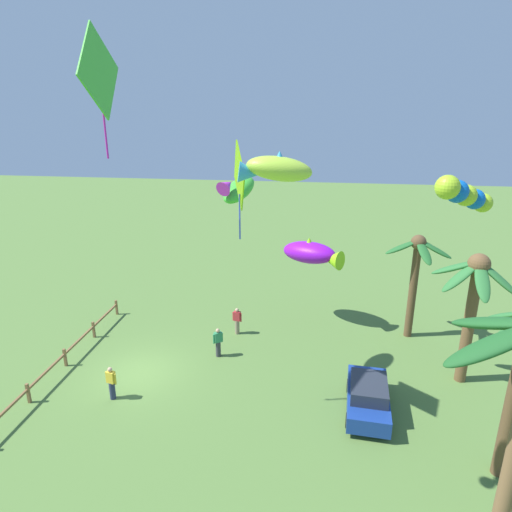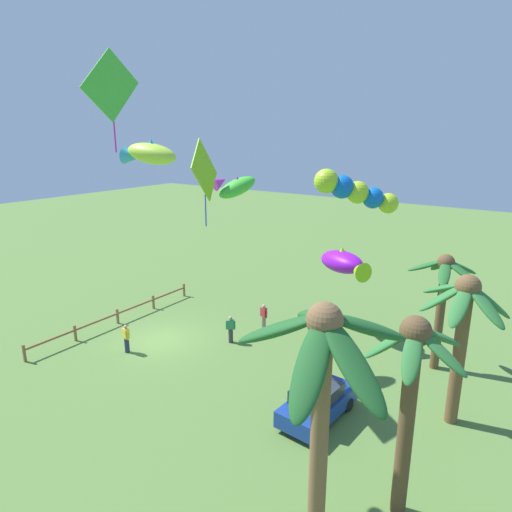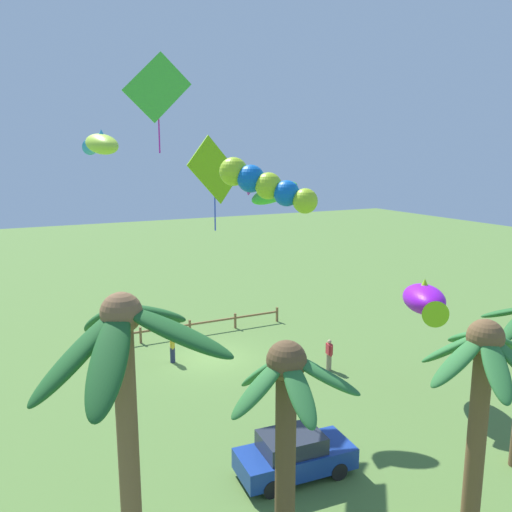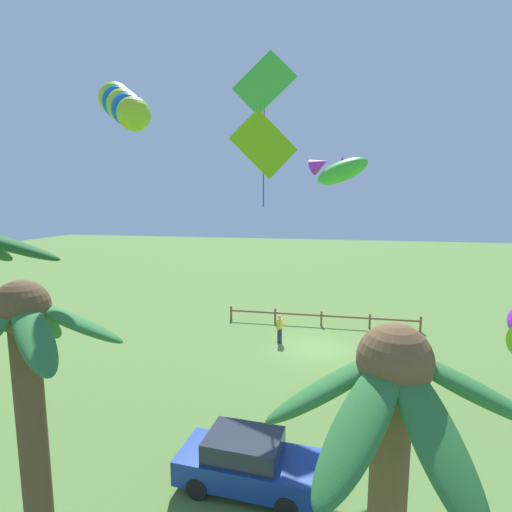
% 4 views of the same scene
% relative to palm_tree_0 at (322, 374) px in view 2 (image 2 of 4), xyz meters
% --- Properties ---
extents(ground_plane, '(120.00, 120.00, 0.00)m').
position_rel_palm_tree_0_xyz_m(ground_plane, '(-7.37, -13.79, -5.91)').
color(ground_plane, '#567A38').
extents(palm_tree_0, '(4.29, 4.47, 7.77)m').
position_rel_palm_tree_0_xyz_m(palm_tree_0, '(0.00, 0.00, 0.00)').
color(palm_tree_0, brown).
rests_on(palm_tree_0, ground).
extents(palm_tree_1, '(3.72, 3.60, 6.35)m').
position_rel_palm_tree_0_xyz_m(palm_tree_1, '(-8.98, 1.57, -1.27)').
color(palm_tree_1, brown).
rests_on(palm_tree_1, ground).
extents(palm_tree_2, '(3.06, 3.01, 6.61)m').
position_rel_palm_tree_0_xyz_m(palm_tree_2, '(-3.20, 1.29, -1.25)').
color(palm_tree_2, brown).
rests_on(palm_tree_2, ground).
extents(palm_tree_3, '(3.27, 3.51, 5.96)m').
position_rel_palm_tree_0_xyz_m(palm_tree_3, '(-13.13, -0.07, -1.55)').
color(palm_tree_3, brown).
rests_on(palm_tree_3, ground).
extents(rail_fence, '(11.95, 0.12, 0.95)m').
position_rel_palm_tree_0_xyz_m(rail_fence, '(-7.47, -17.69, -5.31)').
color(rail_fence, brown).
rests_on(rail_fence, ground).
extents(parked_car_0, '(4.01, 1.97, 1.51)m').
position_rel_palm_tree_0_xyz_m(parked_car_0, '(-6.00, -3.02, -5.16)').
color(parked_car_0, navy).
rests_on(parked_car_0, ground).
extents(spectator_0, '(0.31, 0.54, 1.59)m').
position_rel_palm_tree_0_xyz_m(spectator_0, '(-5.30, -14.17, -5.10)').
color(spectator_0, '#2D3351').
rests_on(spectator_0, ground).
extents(spectator_1, '(0.40, 0.47, 1.59)m').
position_rel_palm_tree_0_xyz_m(spectator_1, '(-9.45, -10.29, -5.10)').
color(spectator_1, '#38383D').
rests_on(spectator_1, ground).
extents(spectator_2, '(0.30, 0.54, 1.59)m').
position_rel_palm_tree_0_xyz_m(spectator_2, '(-11.99, -9.75, -5.10)').
color(spectator_2, gray).
rests_on(spectator_2, ground).
extents(kite_fish_0, '(2.57, 1.77, 1.43)m').
position_rel_palm_tree_0_xyz_m(kite_fish_0, '(-8.25, -8.94, 3.13)').
color(kite_fish_0, green).
extents(kite_fish_1, '(3.26, 4.00, 1.64)m').
position_rel_palm_tree_0_xyz_m(kite_fish_1, '(-14.09, -5.69, -1.52)').
color(kite_fish_1, purple).
extents(kite_diamond_2, '(2.52, 0.85, 3.67)m').
position_rel_palm_tree_0_xyz_m(kite_diamond_2, '(-5.44, -8.35, 4.03)').
color(kite_diamond_2, '#83C910').
extents(kite_diamond_3, '(3.20, 0.63, 4.44)m').
position_rel_palm_tree_0_xyz_m(kite_diamond_3, '(-4.62, -12.89, 7.54)').
color(kite_diamond_3, green).
extents(kite_tube_4, '(1.90, 2.15, 1.35)m').
position_rel_palm_tree_0_xyz_m(kite_tube_4, '(-3.83, -1.07, 3.92)').
color(kite_tube_4, '#A4D025').
extents(kite_fish_5, '(1.17, 2.05, 0.87)m').
position_rel_palm_tree_0_xyz_m(kite_fish_5, '(-0.91, -6.60, 4.97)').
color(kite_fish_5, '#B4E23B').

